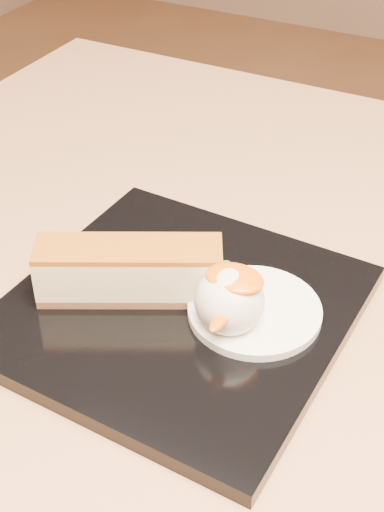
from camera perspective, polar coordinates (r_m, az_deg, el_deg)
The scene contains 7 objects.
table at distance 0.61m, azimuth 2.28°, elevation -16.60°, with size 0.80×0.80×0.72m.
dessert_plate at distance 0.49m, azimuth -1.07°, elevation -4.40°, with size 0.22×0.22×0.01m, color black.
cheesecake at distance 0.49m, azimuth -5.03°, elevation -1.16°, with size 0.13×0.09×0.04m.
cream_smear at distance 0.48m, azimuth 5.03°, elevation -4.36°, with size 0.09×0.09×0.01m, color white.
ice_cream_scoop at distance 0.46m, azimuth 3.02°, elevation -3.59°, with size 0.05×0.05×0.05m, color white.
mango_sauce at distance 0.45m, azimuth 3.44°, elevation -1.78°, with size 0.04×0.03×0.01m, color #F86607.
mint_sprig at distance 0.50m, azimuth 3.12°, elevation -1.33°, with size 0.03×0.02×0.00m.
Camera 1 is at (0.14, -0.32, 1.06)m, focal length 50.00 mm.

